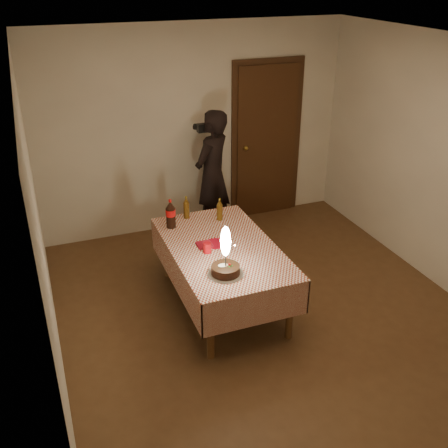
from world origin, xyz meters
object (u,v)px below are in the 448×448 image
Objects in this scene: amber_bottle_right at (220,210)px; cola_bottle at (171,214)px; clear_cup at (228,244)px; amber_bottle_left at (186,208)px; red_cup at (207,248)px; red_plate at (216,243)px; dining_table at (222,254)px; birthday_cake at (226,262)px; photographer at (212,175)px.

cola_bottle is at bearing 178.02° from amber_bottle_right.
clear_cup is 0.82m from amber_bottle_left.
amber_bottle_left is at bearing 151.11° from amber_bottle_right.
red_cup is 0.39× the size of amber_bottle_left.
cola_bottle reaches higher than red_plate.
clear_cup is at bearing -77.70° from amber_bottle_left.
cola_bottle is 0.27m from amber_bottle_left.
dining_table is 19.11× the size of clear_cup.
red_plate is 0.56m from amber_bottle_right.
birthday_cake is at bearing -86.76° from red_cup.
red_plate is (0.11, 0.56, -0.12)m from birthday_cake.
birthday_cake is 2.09m from photographer.
cola_bottle is 1.25× the size of amber_bottle_right.
red_cup is 0.22m from clear_cup.
red_plate is 0.86× the size of amber_bottle_right.
dining_table is 1.05× the size of photographer.
cola_bottle is (-0.39, 0.64, 0.11)m from clear_cup.
amber_bottle_left is 0.37m from amber_bottle_right.
birthday_cake is at bearing -107.35° from dining_table.
dining_table is at bearing 124.73° from clear_cup.
amber_bottle_left is at bearing 89.22° from birthday_cake.
dining_table is 0.63m from amber_bottle_right.
amber_bottle_right is (0.15, 0.62, 0.07)m from clear_cup.
red_cup is 0.68m from cola_bottle.
cola_bottle reaches higher than dining_table.
dining_table is at bearing -59.63° from red_plate.
photographer is at bearing 68.62° from red_cup.
photographer is (0.25, 0.95, 0.03)m from amber_bottle_right.
clear_cup is 0.35× the size of amber_bottle_left.
birthday_cake is 1.88× the size of amber_bottle_right.
amber_bottle_left is (-0.17, 0.80, 0.07)m from clear_cup.
amber_bottle_right reaches higher than dining_table.
red_cup is at bearing -178.30° from clear_cup.
birthday_cake reaches higher than amber_bottle_right.
amber_bottle_right is 0.98m from photographer.
clear_cup is (0.22, 0.01, -0.01)m from red_cup.
amber_bottle_left is (-0.14, 0.74, 0.21)m from dining_table.
clear_cup is 0.35× the size of amber_bottle_right.
clear_cup reaches higher than red_plate.
red_plate is at bearing 122.34° from clear_cup.
amber_bottle_right is (0.32, -0.18, 0.00)m from amber_bottle_left.
birthday_cake is 0.44m from red_cup.
cola_bottle is (-0.20, 1.08, 0.03)m from birthday_cake.
amber_bottle_right reaches higher than clear_cup.
birthday_cake reaches higher than dining_table.
birthday_cake is 0.29× the size of photographer.
amber_bottle_left reaches higher than dining_table.
photographer reaches higher than amber_bottle_right.
clear_cup is 0.64m from amber_bottle_right.
amber_bottle_left is (0.02, 1.24, -0.01)m from birthday_cake.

